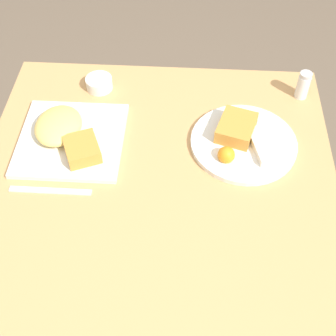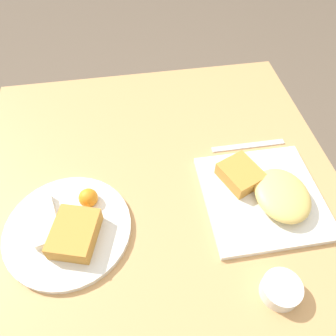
% 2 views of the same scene
% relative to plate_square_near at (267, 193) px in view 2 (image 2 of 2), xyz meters
% --- Properties ---
extents(ground_plane, '(8.00, 8.00, 0.00)m').
position_rel_plate_square_near_xyz_m(ground_plane, '(0.11, 0.24, -0.77)').
color(ground_plane, brown).
extents(dining_table, '(0.87, 0.89, 0.75)m').
position_rel_plate_square_near_xyz_m(dining_table, '(0.11, 0.24, -0.12)').
color(dining_table, tan).
rests_on(dining_table, ground_plane).
extents(plate_square_near, '(0.27, 0.27, 0.06)m').
position_rel_plate_square_near_xyz_m(plate_square_near, '(0.00, 0.00, 0.00)').
color(plate_square_near, white).
rests_on(plate_square_near, dining_table).
extents(plate_oval_far, '(0.28, 0.28, 0.05)m').
position_rel_plate_square_near_xyz_m(plate_oval_far, '(-0.02, 0.46, -0.01)').
color(plate_oval_far, white).
rests_on(plate_oval_far, dining_table).
extents(sauce_ramekin, '(0.08, 0.08, 0.03)m').
position_rel_plate_square_near_xyz_m(sauce_ramekin, '(-0.22, 0.05, -0.00)').
color(sauce_ramekin, white).
rests_on(sauce_ramekin, dining_table).
extents(butter_knife, '(0.02, 0.20, 0.00)m').
position_rel_plate_square_near_xyz_m(butter_knife, '(0.17, -0.01, -0.02)').
color(butter_knife, silver).
rests_on(butter_knife, dining_table).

